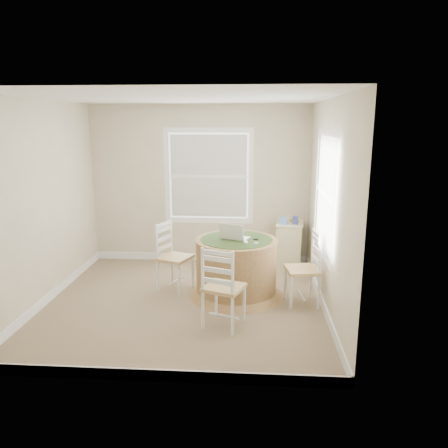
{
  "coord_description": "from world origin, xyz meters",
  "views": [
    {
      "loc": [
        0.88,
        -5.31,
        2.32
      ],
      "look_at": [
        0.49,
        0.45,
        0.96
      ],
      "focal_mm": 35.0,
      "sensor_mm": 36.0,
      "label": 1
    }
  ],
  "objects_px": {
    "round_table": "(236,265)",
    "chair_near": "(224,287)",
    "chair_right": "(302,269)",
    "laptop": "(235,236)",
    "chair_left": "(175,257)",
    "corner_chest": "(289,245)"
  },
  "relations": [
    {
      "from": "chair_left",
      "to": "corner_chest",
      "type": "height_order",
      "value": "chair_left"
    },
    {
      "from": "laptop",
      "to": "chair_near",
      "type": "bearing_deg",
      "value": 106.39
    },
    {
      "from": "chair_near",
      "to": "laptop",
      "type": "bearing_deg",
      "value": -73.64
    },
    {
      "from": "chair_left",
      "to": "corner_chest",
      "type": "xyz_separation_m",
      "value": [
        1.67,
        1.08,
        -0.1
      ]
    },
    {
      "from": "round_table",
      "to": "chair_near",
      "type": "bearing_deg",
      "value": -82.78
    },
    {
      "from": "chair_near",
      "to": "laptop",
      "type": "xyz_separation_m",
      "value": [
        0.08,
        0.96,
        0.35
      ]
    },
    {
      "from": "chair_near",
      "to": "round_table",
      "type": "bearing_deg",
      "value": -75.49
    },
    {
      "from": "round_table",
      "to": "laptop",
      "type": "distance_m",
      "value": 0.39
    },
    {
      "from": "round_table",
      "to": "chair_near",
      "type": "xyz_separation_m",
      "value": [
        -0.11,
        -0.94,
        0.04
      ]
    },
    {
      "from": "chair_near",
      "to": "corner_chest",
      "type": "bearing_deg",
      "value": -91.96
    },
    {
      "from": "chair_right",
      "to": "laptop",
      "type": "xyz_separation_m",
      "value": [
        -0.88,
        0.28,
        0.35
      ]
    },
    {
      "from": "round_table",
      "to": "laptop",
      "type": "bearing_deg",
      "value": 150.11
    },
    {
      "from": "round_table",
      "to": "chair_right",
      "type": "distance_m",
      "value": 0.89
    },
    {
      "from": "chair_near",
      "to": "chair_right",
      "type": "relative_size",
      "value": 1.0
    },
    {
      "from": "round_table",
      "to": "chair_right",
      "type": "bearing_deg",
      "value": -2.86
    },
    {
      "from": "laptop",
      "to": "round_table",
      "type": "bearing_deg",
      "value": 157.43
    },
    {
      "from": "chair_near",
      "to": "chair_right",
      "type": "height_order",
      "value": "same"
    },
    {
      "from": "chair_near",
      "to": "laptop",
      "type": "height_order",
      "value": "laptop"
    },
    {
      "from": "round_table",
      "to": "corner_chest",
      "type": "distance_m",
      "value": 1.47
    },
    {
      "from": "chair_right",
      "to": "laptop",
      "type": "distance_m",
      "value": 0.99
    },
    {
      "from": "chair_near",
      "to": "chair_right",
      "type": "bearing_deg",
      "value": -123.68
    },
    {
      "from": "chair_right",
      "to": "round_table",
      "type": "bearing_deg",
      "value": -114.13
    }
  ]
}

